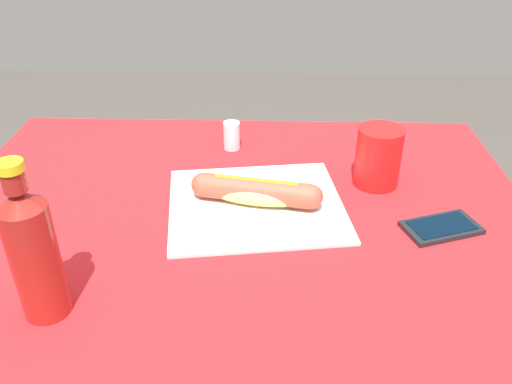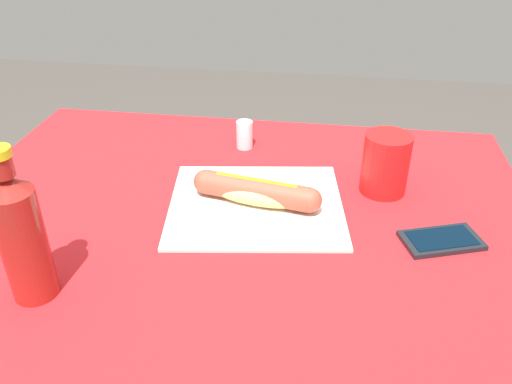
# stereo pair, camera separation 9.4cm
# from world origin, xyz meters

# --- Properties ---
(dining_table) EXTENTS (1.07, 0.88, 0.74)m
(dining_table) POSITION_xyz_m (0.00, 0.00, 0.60)
(dining_table) COLOR brown
(dining_table) RESTS_ON ground
(paper_wrapper) EXTENTS (0.35, 0.32, 0.01)m
(paper_wrapper) POSITION_xyz_m (0.04, 0.05, 0.74)
(paper_wrapper) COLOR silver
(paper_wrapper) RESTS_ON dining_table
(hot_dog) EXTENTS (0.24, 0.09, 0.05)m
(hot_dog) POSITION_xyz_m (0.04, 0.05, 0.77)
(hot_dog) COLOR #E5BC75
(hot_dog) RESTS_ON paper_wrapper
(cell_phone) EXTENTS (0.14, 0.11, 0.01)m
(cell_phone) POSITION_xyz_m (0.35, -0.01, 0.75)
(cell_phone) COLOR black
(cell_phone) RESTS_ON dining_table
(soda_bottle) EXTENTS (0.06, 0.06, 0.23)m
(soda_bottle) POSITION_xyz_m (-0.25, -0.22, 0.84)
(soda_bottle) COLOR maroon
(soda_bottle) RESTS_ON dining_table
(drinking_cup) EXTENTS (0.09, 0.09, 0.12)m
(drinking_cup) POSITION_xyz_m (0.27, 0.14, 0.80)
(drinking_cup) COLOR red
(drinking_cup) RESTS_ON dining_table
(salt_shaker) EXTENTS (0.04, 0.04, 0.06)m
(salt_shaker) POSITION_xyz_m (-0.03, 0.29, 0.77)
(salt_shaker) COLOR silver
(salt_shaker) RESTS_ON dining_table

